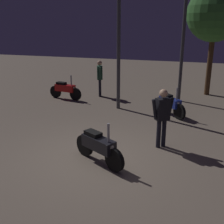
{
  "coord_description": "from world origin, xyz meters",
  "views": [
    {
      "loc": [
        2.47,
        -5.89,
        3.22
      ],
      "look_at": [
        0.22,
        0.73,
        1.0
      ],
      "focal_mm": 44.17,
      "sensor_mm": 36.0,
      "label": 1
    }
  ],
  "objects_px": {
    "motorcycle_blue_parked_left": "(170,104)",
    "motorcycle_red_parked_right": "(65,90)",
    "person_rider_beside": "(100,75)",
    "streetlamp_far": "(185,16)",
    "streetlamp_near": "(119,19)",
    "motorcycle_black_foreground": "(98,146)",
    "person_bystander_far": "(162,113)"
  },
  "relations": [
    {
      "from": "motorcycle_red_parked_right",
      "to": "streetlamp_near",
      "type": "bearing_deg",
      "value": -4.2
    },
    {
      "from": "motorcycle_blue_parked_left",
      "to": "streetlamp_far",
      "type": "xyz_separation_m",
      "value": [
        0.13,
        2.17,
        3.13
      ]
    },
    {
      "from": "motorcycle_red_parked_right",
      "to": "streetlamp_far",
      "type": "relative_size",
      "value": 0.29
    },
    {
      "from": "streetlamp_near",
      "to": "motorcycle_red_parked_right",
      "type": "bearing_deg",
      "value": 167.42
    },
    {
      "from": "motorcycle_red_parked_right",
      "to": "streetlamp_near",
      "type": "xyz_separation_m",
      "value": [
        2.7,
        -0.6,
        2.97
      ]
    },
    {
      "from": "motorcycle_red_parked_right",
      "to": "person_bystander_far",
      "type": "height_order",
      "value": "person_bystander_far"
    },
    {
      "from": "streetlamp_far",
      "to": "person_rider_beside",
      "type": "bearing_deg",
      "value": -174.1
    },
    {
      "from": "motorcycle_black_foreground",
      "to": "person_bystander_far",
      "type": "bearing_deg",
      "value": 75.66
    },
    {
      "from": "motorcycle_red_parked_right",
      "to": "streetlamp_near",
      "type": "height_order",
      "value": "streetlamp_near"
    },
    {
      "from": "motorcycle_red_parked_right",
      "to": "person_bystander_far",
      "type": "distance_m",
      "value": 6.21
    },
    {
      "from": "streetlamp_far",
      "to": "motorcycle_black_foreground",
      "type": "bearing_deg",
      "value": -100.93
    },
    {
      "from": "motorcycle_black_foreground",
      "to": "motorcycle_blue_parked_left",
      "type": "height_order",
      "value": "same"
    },
    {
      "from": "person_bystander_far",
      "to": "streetlamp_near",
      "type": "bearing_deg",
      "value": 176.0
    },
    {
      "from": "person_bystander_far",
      "to": "streetlamp_far",
      "type": "xyz_separation_m",
      "value": [
        -0.03,
        5.08,
        2.6
      ]
    },
    {
      "from": "person_rider_beside",
      "to": "motorcycle_red_parked_right",
      "type": "bearing_deg",
      "value": -167.43
    },
    {
      "from": "person_rider_beside",
      "to": "streetlamp_near",
      "type": "xyz_separation_m",
      "value": [
        1.39,
        -1.56,
        2.41
      ]
    },
    {
      "from": "person_rider_beside",
      "to": "streetlamp_far",
      "type": "distance_m",
      "value": 4.43
    },
    {
      "from": "streetlamp_near",
      "to": "motorcycle_blue_parked_left",
      "type": "bearing_deg",
      "value": -6.54
    },
    {
      "from": "person_bystander_far",
      "to": "streetlamp_near",
      "type": "height_order",
      "value": "streetlamp_near"
    },
    {
      "from": "motorcycle_blue_parked_left",
      "to": "streetlamp_far",
      "type": "height_order",
      "value": "streetlamp_far"
    },
    {
      "from": "motorcycle_blue_parked_left",
      "to": "person_rider_beside",
      "type": "height_order",
      "value": "person_rider_beside"
    },
    {
      "from": "motorcycle_blue_parked_left",
      "to": "motorcycle_red_parked_right",
      "type": "bearing_deg",
      "value": -146.09
    },
    {
      "from": "motorcycle_black_foreground",
      "to": "person_bystander_far",
      "type": "relative_size",
      "value": 0.93
    },
    {
      "from": "person_rider_beside",
      "to": "streetlamp_far",
      "type": "bearing_deg",
      "value": -17.86
    },
    {
      "from": "motorcycle_blue_parked_left",
      "to": "person_bystander_far",
      "type": "distance_m",
      "value": 2.96
    },
    {
      "from": "person_bystander_far",
      "to": "streetlamp_near",
      "type": "xyz_separation_m",
      "value": [
        -2.22,
        3.14,
        2.44
      ]
    },
    {
      "from": "motorcycle_blue_parked_left",
      "to": "person_bystander_far",
      "type": "bearing_deg",
      "value": -43.06
    },
    {
      "from": "streetlamp_near",
      "to": "person_bystander_far",
      "type": "bearing_deg",
      "value": -54.76
    },
    {
      "from": "motorcycle_black_foreground",
      "to": "streetlamp_near",
      "type": "bearing_deg",
      "value": 129.64
    },
    {
      "from": "person_rider_beside",
      "to": "person_bystander_far",
      "type": "bearing_deg",
      "value": -76.24
    },
    {
      "from": "motorcycle_black_foreground",
      "to": "streetlamp_near",
      "type": "distance_m",
      "value": 5.52
    },
    {
      "from": "motorcycle_black_foreground",
      "to": "streetlamp_far",
      "type": "xyz_separation_m",
      "value": [
        1.25,
        6.49,
        3.13
      ]
    }
  ]
}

